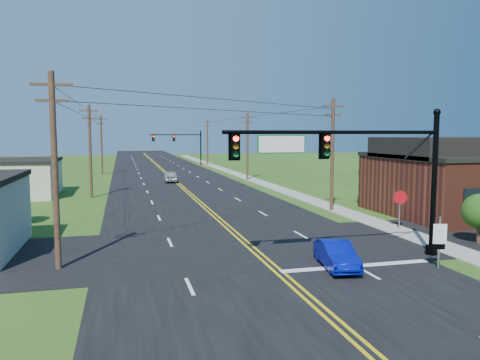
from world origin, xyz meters
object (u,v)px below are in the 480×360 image
object	(u,v)px
signal_mast_main	(355,165)
stop_sign	(400,201)
route_sign	(440,239)
signal_mast_far	(179,142)
blue_car	(336,255)

from	to	relation	value
signal_mast_main	stop_sign	bearing A→B (deg)	43.03
signal_mast_main	route_sign	world-z (taller)	signal_mast_main
signal_mast_main	stop_sign	size ratio (longest dim) A/B	4.41
signal_mast_far	blue_car	size ratio (longest dim) A/B	2.94
signal_mast_far	stop_sign	world-z (taller)	signal_mast_far
signal_mast_far	stop_sign	size ratio (longest dim) A/B	4.28
signal_mast_far	blue_car	world-z (taller)	signal_mast_far
route_sign	stop_sign	distance (m)	9.11
blue_car	stop_sign	xyz separation A→B (m)	(7.94, 7.15, 1.23)
signal_mast_main	blue_car	bearing A→B (deg)	-143.55
signal_mast_main	route_sign	distance (m)	5.12
route_sign	signal_mast_main	bearing A→B (deg)	161.38
signal_mast_main	route_sign	bearing A→B (deg)	-35.78
signal_mast_far	route_sign	bearing A→B (deg)	-87.64
route_sign	stop_sign	bearing A→B (deg)	85.03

